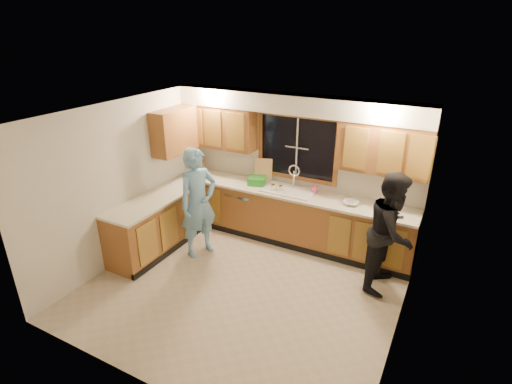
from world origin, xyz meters
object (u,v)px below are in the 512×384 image
Objects in this scene: dish_crate at (257,181)px; soap_bottle at (314,188)px; dishwasher at (245,208)px; man at (198,203)px; knife_block at (200,167)px; stove at (134,238)px; woman at (391,232)px; sink at (289,194)px; bowl at (351,203)px.

dish_crate is 1.59× the size of soap_bottle.
soap_bottle is (1.26, 0.13, 0.60)m from dishwasher.
man is 1.33m from knife_block.
dishwasher is 2.87× the size of dish_crate.
woman reaches higher than stove.
dishwasher is at bearing 62.31° from stove.
sink is at bearing -38.52° from knife_block.
man reaches higher than knife_block.
soap_bottle is (2.23, 0.07, -0.03)m from knife_block.
woman is 7.33× the size of bowl.
sink is 0.96m from dishwasher.
stove is 5.00× the size of soap_bottle.
sink is 0.96× the size of stove.
woman is at bearing -17.43° from sink.
dishwasher is 3.47× the size of bowl.
knife_block is 1.28× the size of soap_bottle.
dish_crate is at bearing 178.48° from sink.
knife_block is at bearing -178.09° from soap_bottle.
man is at bearing 104.73° from woman.
knife_block is 2.89m from bowl.
knife_block reaches higher than stove.
knife_block is 0.81× the size of dish_crate.
stove is at bearing -126.68° from knife_block.
dishwasher is at bearing 83.08° from woman.
soap_bottle is at bearing 5.71° from dishwasher.
bowl is at bearing -42.47° from man.
woman is 3.65m from knife_block.
knife_block is at bearing 178.85° from sink.
knife_block is (-3.60, 0.59, 0.17)m from woman.
stove is 3.81× the size of bowl.
man is 1.04× the size of woman.
stove is at bearing -148.26° from bowl.
woman reaches higher than soap_bottle.
woman is 9.61× the size of soap_bottle.
stove is at bearing 114.26° from woman.
sink is at bearing 45.39° from stove.
soap_bottle is (-1.37, 0.67, 0.14)m from woman.
bowl is (1.92, -0.04, 0.54)m from dishwasher.
soap_bottle is (2.21, 1.94, 0.56)m from stove.
sink is 3.01× the size of dish_crate.
woman is 1.53m from soap_bottle.
dish_crate is at bearing 81.27° from woman.
man is 7.75× the size of knife_block.
knife_block is 1.21m from dish_crate.
sink is 2.60m from stove.
sink is 3.64× the size of bowl.
soap_bottle is at bearing -29.51° from man.
man is (-0.24, -1.05, 0.49)m from dishwasher.
woman is at bearing -25.99° from soap_bottle.
stove is (-1.80, -1.82, -0.41)m from sink.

